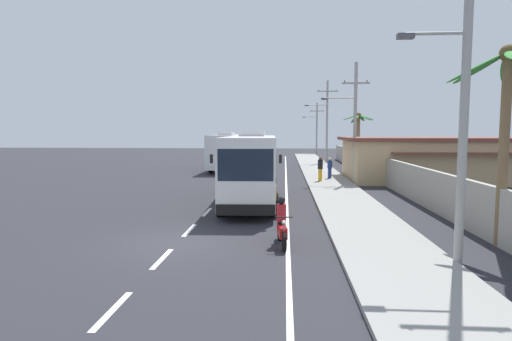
% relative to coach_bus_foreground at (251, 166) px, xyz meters
% --- Properties ---
extents(ground_plane, '(160.00, 160.00, 0.00)m').
position_rel_coach_bus_foreground_xyz_m(ground_plane, '(-1.85, -8.35, -1.95)').
color(ground_plane, '#28282D').
extents(sidewalk_kerb, '(3.20, 90.00, 0.14)m').
position_rel_coach_bus_foreground_xyz_m(sidewalk_kerb, '(4.95, 1.65, -1.88)').
color(sidewalk_kerb, gray).
rests_on(sidewalk_kerb, ground).
extents(lane_markings, '(3.86, 71.32, 0.01)m').
position_rel_coach_bus_foreground_xyz_m(lane_markings, '(0.40, 6.52, -1.95)').
color(lane_markings, white).
rests_on(lane_markings, ground).
extents(boundary_wall, '(0.24, 60.00, 1.91)m').
position_rel_coach_bus_foreground_xyz_m(boundary_wall, '(8.75, 5.65, -1.00)').
color(boundary_wall, '#9E998E').
rests_on(boundary_wall, ground).
extents(coach_bus_foreground, '(3.11, 10.65, 3.76)m').
position_rel_coach_bus_foreground_xyz_m(coach_bus_foreground, '(0.00, 0.00, 0.00)').
color(coach_bus_foreground, white).
rests_on(coach_bus_foreground, ground).
extents(coach_bus_far_lane, '(3.03, 12.07, 3.68)m').
position_rel_coach_bus_foreground_xyz_m(coach_bus_far_lane, '(-3.73, 19.62, -0.04)').
color(coach_bus_far_lane, white).
rests_on(coach_bus_far_lane, ground).
extents(motorcycle_beside_bus, '(0.56, 1.96, 1.60)m').
position_rel_coach_bus_foreground_xyz_m(motorcycle_beside_bus, '(1.66, -8.35, -1.30)').
color(motorcycle_beside_bus, black).
rests_on(motorcycle_beside_bus, ground).
extents(pedestrian_near_kerb, '(0.36, 0.36, 1.77)m').
position_rel_coach_bus_foreground_xyz_m(pedestrian_near_kerb, '(4.33, 8.99, -0.88)').
color(pedestrian_near_kerb, gold).
rests_on(pedestrian_near_kerb, sidewalk_kerb).
extents(pedestrian_midwalk, '(0.36, 0.36, 1.59)m').
position_rel_coach_bus_foreground_xyz_m(pedestrian_midwalk, '(5.21, 10.85, -0.99)').
color(pedestrian_midwalk, navy).
rests_on(pedestrian_midwalk, sidewalk_kerb).
extents(utility_pole_nearest, '(2.83, 0.24, 8.57)m').
position_rel_coach_bus_foreground_xyz_m(utility_pole_nearest, '(6.51, -10.19, 2.62)').
color(utility_pole_nearest, '#9E9E99').
rests_on(utility_pole_nearest, ground).
extents(utility_pole_mid, '(3.42, 0.24, 8.64)m').
position_rel_coach_bus_foreground_xyz_m(utility_pole_mid, '(6.68, 9.07, 2.62)').
color(utility_pole_mid, '#9E9E99').
rests_on(utility_pole_mid, ground).
extents(utility_pole_far, '(3.86, 0.24, 9.60)m').
position_rel_coach_bus_foreground_xyz_m(utility_pole_far, '(6.55, 28.33, 3.17)').
color(utility_pole_far, '#9E9E99').
rests_on(utility_pole_far, ground).
extents(utility_pole_distant, '(3.48, 0.24, 8.31)m').
position_rel_coach_bus_foreground_xyz_m(utility_pole_distant, '(6.81, 47.59, 2.50)').
color(utility_pole_distant, '#9E9E99').
rests_on(utility_pole_distant, ground).
extents(palm_nearest, '(3.03, 2.90, 5.55)m').
position_rel_coach_bus_foreground_xyz_m(palm_nearest, '(8.80, 19.75, 1.95)').
color(palm_nearest, brown).
rests_on(palm_nearest, ground).
extents(palm_second, '(3.62, 3.69, 6.47)m').
position_rel_coach_bus_foreground_xyz_m(palm_second, '(8.73, -8.00, 2.66)').
color(palm_second, brown).
rests_on(palm_second, ground).
extents(roadside_building, '(15.58, 8.73, 3.28)m').
position_rel_coach_bus_foreground_xyz_m(roadside_building, '(14.07, 11.12, -0.30)').
color(roadside_building, tan).
rests_on(roadside_building, ground).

